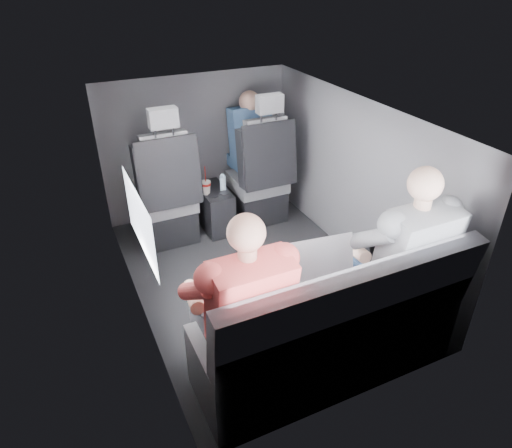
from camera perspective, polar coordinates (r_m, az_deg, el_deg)
name	(u,v)px	position (r m, az deg, el deg)	size (l,w,h in m)	color
floor	(254,277)	(3.71, -0.22, -6.68)	(2.60, 2.60, 0.00)	black
ceiling	(254,113)	(3.09, -0.27, 13.71)	(2.60, 2.60, 0.00)	#B2B2AD
panel_left	(131,231)	(3.12, -15.39, -0.80)	(0.02, 2.60, 1.35)	#56565B
panel_right	(355,181)	(3.77, 12.30, 5.23)	(0.02, 2.60, 1.35)	#56565B
panel_front	(197,146)	(4.46, -7.41, 9.65)	(1.80, 0.02, 1.35)	#56565B
panel_back	(361,311)	(2.43, 13.02, -10.59)	(1.80, 0.02, 1.35)	#56565B
side_window	(140,221)	(2.76, -14.35, 0.35)	(0.02, 0.75, 0.42)	white
seatbelt	(268,148)	(4.02, 1.57, 9.48)	(0.05, 0.01, 0.65)	black
front_seat_left	(167,201)	(4.05, -11.09, 2.86)	(0.52, 0.58, 1.26)	black
front_seat_right	(260,182)	(4.32, 0.48, 5.26)	(0.52, 0.58, 1.26)	black
center_console	(215,209)	(4.29, -5.19, 1.94)	(0.24, 0.48, 0.41)	black
rear_bench	(330,334)	(2.81, 9.20, -13.44)	(1.60, 0.57, 0.92)	slate
soda_cup	(206,187)	(4.09, -6.27, 4.62)	(0.09, 0.09, 0.27)	white
water_bottle	(223,183)	(4.15, -4.16, 5.15)	(0.05, 0.05, 0.16)	#ACD4E9
laptop_white	(233,284)	(2.62, -2.93, -7.50)	(0.33, 0.32, 0.24)	silver
laptop_silver	(311,263)	(2.79, 6.85, -4.81)	(0.43, 0.40, 0.28)	silver
laptop_black	(380,246)	(3.04, 15.26, -2.66)	(0.37, 0.33, 0.25)	black
passenger_rear_left	(239,307)	(2.45, -2.09, -10.35)	(0.52, 0.64, 1.25)	#313236
passenger_rear_right	(397,257)	(2.92, 17.19, -3.97)	(0.54, 0.66, 1.29)	#334C72
passenger_front_right	(250,138)	(4.41, -0.78, 10.66)	(0.39, 0.39, 0.76)	#334C72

